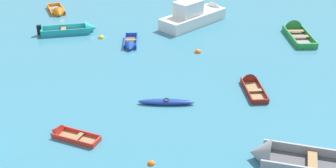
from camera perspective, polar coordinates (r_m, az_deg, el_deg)
The scene contains 12 objects.
kayak_deep_blue_midfield_left at distance 24.62m, azimuth -0.23°, elevation -2.32°, with size 3.20×0.78×0.30m.
rowboat_grey_near_camera at distance 20.79m, azimuth 14.62°, elevation -9.25°, with size 4.98×2.32×1.55m.
rowboat_blue_far_right at distance 32.11m, azimuth -4.88°, elevation 5.03°, with size 1.29×3.00×0.84m.
motor_launch_white_outer_left at distance 36.78m, azimuth 3.76°, elevation 8.90°, with size 5.63×6.44×2.40m.
rowboat_green_midfield_right at distance 35.96m, azimuth 16.00°, elevation 6.63°, with size 2.15×4.68×1.38m.
rowboat_orange_foreground_center at distance 40.10m, azimuth -14.02°, elevation 8.95°, with size 2.53×3.33×1.07m.
rowboat_red_cluster_inner at distance 22.57m, azimuth -13.23°, elevation -6.27°, with size 2.78×1.51×0.76m.
rowboat_turquoise_back_row_right at distance 35.45m, azimuth -11.53°, elevation 6.90°, with size 4.52×2.50×1.18m.
rowboat_maroon_far_back at distance 27.05m, azimuth 10.60°, elevation 0.08°, with size 1.56×3.35×0.90m.
mooring_buoy_far_field at distance 34.06m, azimuth -8.60°, elevation 5.88°, with size 0.47×0.47×0.47m, color yellow.
mooring_buoy_between_boats_left at distance 31.23m, azimuth 3.88°, elevation 4.08°, with size 0.47×0.47×0.47m, color orange.
mooring_buoy_trailing at distance 20.24m, azimuth -2.16°, elevation -10.28°, with size 0.35×0.35×0.35m, color orange.
Camera 1 is at (2.74, -2.43, 12.42)m, focal length 47.23 mm.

